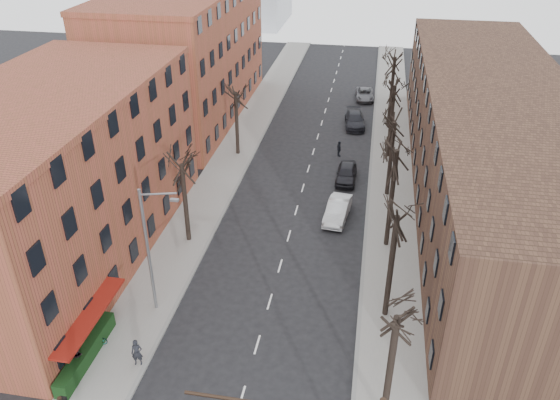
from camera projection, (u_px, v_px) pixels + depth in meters
The scene contains 23 objects.
sidewalk_left at pixel (237, 149), 57.24m from camera, with size 4.00×90.00×0.15m, color gray.
sidewalk_right at pixel (391, 161), 54.83m from camera, with size 4.00×90.00×0.15m, color gray.
building_left_near at pixel (55, 182), 38.44m from camera, with size 12.00×26.00×12.00m, color brown.
building_left_far at pixel (186, 57), 62.63m from camera, with size 12.00×28.00×14.00m, color brown.
building_right at pixel (491, 142), 46.89m from camera, with size 12.00×50.00×10.00m, color #4C3123.
awning_left at pixel (98, 349), 32.80m from camera, with size 1.20×7.00×0.15m, color maroon.
hedge at pixel (86, 353), 31.63m from camera, with size 0.80×6.00×1.00m, color black.
tree_right_b at pixel (385, 315), 35.34m from camera, with size 5.20×5.20×10.80m, color black, non-canonical shape.
tree_right_c at pixel (386, 245), 42.16m from camera, with size 5.20×5.20×11.60m, color black, non-canonical shape.
tree_right_d at pixel (387, 195), 48.97m from camera, with size 5.20×5.20×10.00m, color black, non-canonical shape.
tree_right_e at pixel (387, 157), 55.78m from camera, with size 5.20×5.20×10.80m, color black, non-canonical shape.
tree_right_f at pixel (388, 127), 62.59m from camera, with size 5.20×5.20×11.60m, color black, non-canonical shape.
tree_left_a at pixel (189, 240), 42.74m from camera, with size 5.20×5.20×9.50m, color black, non-canonical shape.
tree_left_b at pixel (238, 154), 56.37m from camera, with size 5.20×5.20×9.50m, color black, non-canonical shape.
streetlight at pixel (150, 247), 33.33m from camera, with size 2.45×0.22×9.03m.
silver_sedan at pixel (338, 210), 45.20m from camera, with size 1.68×4.81×1.59m, color silver.
parked_car_near at pixel (346, 173), 50.99m from camera, with size 1.82×4.52×1.54m, color black.
parked_car_mid at pixel (355, 120), 62.53m from camera, with size 2.15×5.28×1.53m, color black.
parked_car_far at pixel (365, 94), 70.41m from camera, with size 2.18×4.74×1.32m, color #5B5D63.
pedestrian_a at pixel (137, 353), 31.13m from camera, with size 0.64×0.42×1.76m, color black.
pedestrian_b at pixel (78, 358), 30.95m from camera, with size 0.72×0.56×1.48m, color black.
pedestrian_crossing at pixel (339, 149), 55.57m from camera, with size 0.97×0.40×1.65m, color black.
bicycle at pixel (94, 339), 32.72m from camera, with size 0.54×1.55×0.82m, color gray.
Camera 1 is at (5.58, -15.58, 24.22)m, focal length 35.00 mm.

